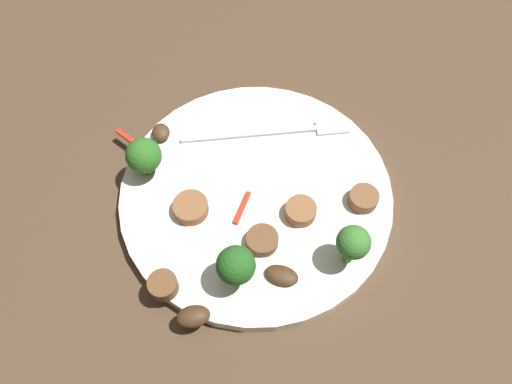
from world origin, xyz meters
The scene contains 16 objects.
ground_plane centered at (0.00, 0.00, 0.00)m, with size 1.40×1.40×0.00m, color #4C3826.
plate centered at (0.00, 0.00, 0.01)m, with size 0.27×0.27×0.02m, color white.
fork centered at (0.05, 0.06, 0.02)m, with size 0.18×0.05×0.00m.
broccoli_floret_0 centered at (0.06, -0.09, 0.05)m, with size 0.03×0.03×0.05m.
broccoli_floret_1 centered at (-0.05, -0.08, 0.05)m, with size 0.03×0.03×0.05m.
broccoli_floret_2 centered at (-0.10, 0.06, 0.04)m, with size 0.04×0.04×0.05m.
sausage_slice_0 centered at (-0.07, 0.00, 0.02)m, with size 0.03×0.03×0.01m, color brown.
sausage_slice_1 centered at (-0.01, -0.05, 0.02)m, with size 0.03×0.03×0.01m, color brown.
sausage_slice_2 centered at (0.10, -0.04, 0.02)m, with size 0.03×0.03×0.01m, color brown.
sausage_slice_3 centered at (-0.11, -0.07, 0.02)m, with size 0.03×0.03×0.02m, color brown.
sausage_slice_4 centered at (0.03, -0.04, 0.02)m, with size 0.03×0.03×0.01m, color brown.
mushroom_0 centered at (-0.01, -0.09, 0.02)m, with size 0.03×0.02×0.01m, color #422B19.
mushroom_1 centered at (-0.07, 0.10, 0.02)m, with size 0.02×0.02×0.01m, color #4C331E.
mushroom_2 centered at (-0.09, -0.10, 0.02)m, with size 0.03×0.02×0.01m, color #422B19.
pepper_strip_1 centered at (-0.02, -0.01, 0.02)m, with size 0.04×0.00×0.00m, color red.
pepper_strip_3 centered at (-0.11, 0.10, 0.02)m, with size 0.04×0.01×0.00m, color red.
Camera 1 is at (-0.08, -0.25, 0.47)m, focal length 36.85 mm.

